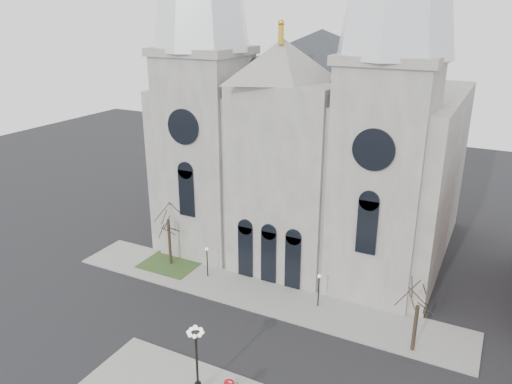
% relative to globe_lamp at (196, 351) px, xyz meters
% --- Properties ---
extents(ground, '(160.00, 160.00, 0.00)m').
position_rel_globe_lamp_xyz_m(ground, '(-2.36, 2.95, -3.71)').
color(ground, black).
rests_on(ground, ground).
extents(sidewalk_far, '(40.00, 6.00, 0.14)m').
position_rel_globe_lamp_xyz_m(sidewalk_far, '(-2.36, 13.95, -3.64)').
color(sidewalk_far, gray).
rests_on(sidewalk_far, ground).
extents(grass_patch, '(6.00, 5.00, 0.18)m').
position_rel_globe_lamp_xyz_m(grass_patch, '(-13.36, 14.95, -3.62)').
color(grass_patch, '#2F4E21').
rests_on(grass_patch, ground).
extents(cathedral, '(33.00, 26.66, 54.00)m').
position_rel_globe_lamp_xyz_m(cathedral, '(-2.36, 25.81, 14.77)').
color(cathedral, gray).
rests_on(cathedral, ground).
extents(tree_left, '(3.20, 3.20, 7.50)m').
position_rel_globe_lamp_xyz_m(tree_left, '(-13.36, 14.95, 1.87)').
color(tree_left, black).
rests_on(tree_left, ground).
extents(tree_right, '(3.20, 3.20, 6.00)m').
position_rel_globe_lamp_xyz_m(tree_right, '(12.64, 11.95, 0.76)').
color(tree_right, black).
rests_on(tree_right, ground).
extents(ped_lamp_left, '(0.32, 0.32, 3.26)m').
position_rel_globe_lamp_xyz_m(ped_lamp_left, '(-8.36, 14.45, -1.38)').
color(ped_lamp_left, black).
rests_on(ped_lamp_left, sidewalk_far).
extents(ped_lamp_right, '(0.32, 0.32, 3.26)m').
position_rel_globe_lamp_xyz_m(ped_lamp_right, '(3.64, 14.45, -1.38)').
color(ped_lamp_right, black).
rests_on(ped_lamp_right, sidewalk_far).
extents(globe_lamp, '(1.54, 1.54, 5.68)m').
position_rel_globe_lamp_xyz_m(globe_lamp, '(0.00, 0.00, 0.00)').
color(globe_lamp, black).
rests_on(globe_lamp, sidewalk_near).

